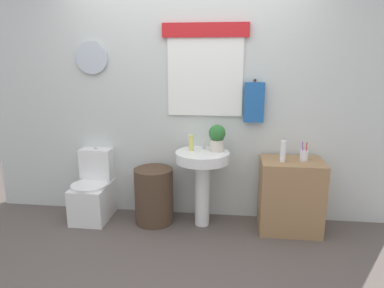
{
  "coord_description": "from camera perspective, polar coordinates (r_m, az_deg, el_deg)",
  "views": [
    {
      "loc": [
        0.48,
        -2.47,
        1.69
      ],
      "look_at": [
        0.08,
        0.8,
        0.88
      ],
      "focal_mm": 32.47,
      "sensor_mm": 36.0,
      "label": 1
    }
  ],
  "objects": [
    {
      "name": "ground_plane",
      "position": [
        3.04,
        -3.53,
        -20.0
      ],
      "size": [
        8.0,
        8.0,
        0.0
      ],
      "primitive_type": "plane",
      "color": "#564C47"
    },
    {
      "name": "back_wall",
      "position": [
        3.67,
        -0.55,
        7.89
      ],
      "size": [
        4.4,
        0.18,
        2.6
      ],
      "color": "silver",
      "rests_on": "ground_plane"
    },
    {
      "name": "toilet",
      "position": [
        3.93,
        -15.84,
        -7.63
      ],
      "size": [
        0.38,
        0.51,
        0.75
      ],
      "color": "white",
      "rests_on": "ground_plane"
    },
    {
      "name": "laundry_hamper",
      "position": [
        3.7,
        -6.27,
        -8.42
      ],
      "size": [
        0.4,
        0.4,
        0.59
      ],
      "primitive_type": "cylinder",
      "color": "#4C3828",
      "rests_on": "ground_plane"
    },
    {
      "name": "pedestal_sink",
      "position": [
        3.51,
        1.71,
        -4.24
      ],
      "size": [
        0.54,
        0.54,
        0.78
      ],
      "color": "white",
      "rests_on": "ground_plane"
    },
    {
      "name": "faucet",
      "position": [
        3.56,
        1.92,
        -0.04
      ],
      "size": [
        0.03,
        0.03,
        0.1
      ],
      "primitive_type": "cylinder",
      "color": "silver",
      "rests_on": "pedestal_sink"
    },
    {
      "name": "wooden_cabinet",
      "position": [
        3.63,
        15.84,
        -8.14
      ],
      "size": [
        0.6,
        0.44,
        0.73
      ],
      "primitive_type": "cube",
      "color": "#9E754C",
      "rests_on": "ground_plane"
    },
    {
      "name": "soap_bottle",
      "position": [
        3.5,
        -0.14,
        0.21
      ],
      "size": [
        0.05,
        0.05,
        0.16
      ],
      "primitive_type": "cylinder",
      "color": "#DBD166",
      "rests_on": "pedestal_sink"
    },
    {
      "name": "potted_plant",
      "position": [
        3.47,
        4.14,
        1.15
      ],
      "size": [
        0.17,
        0.17,
        0.27
      ],
      "color": "beige",
      "rests_on": "pedestal_sink"
    },
    {
      "name": "lotion_bottle",
      "position": [
        3.43,
        14.72,
        -1.15
      ],
      "size": [
        0.05,
        0.05,
        0.2
      ],
      "primitive_type": "cylinder",
      "color": "white",
      "rests_on": "wooden_cabinet"
    },
    {
      "name": "toothbrush_cup",
      "position": [
        3.54,
        17.91,
        -1.77
      ],
      "size": [
        0.08,
        0.08,
        0.19
      ],
      "color": "silver",
      "rests_on": "wooden_cabinet"
    }
  ]
}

